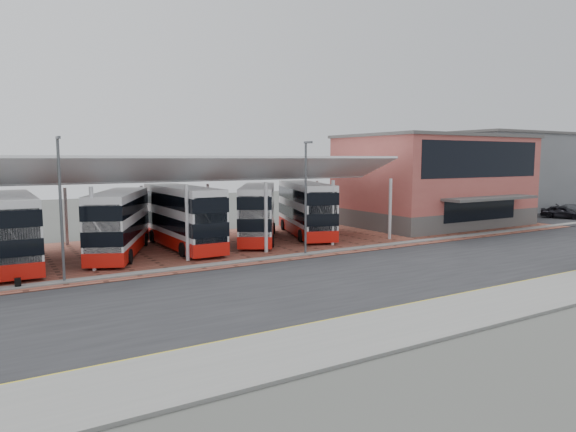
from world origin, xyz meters
The scene contains 20 objects.
ground centered at (0.00, 0.00, 0.00)m, with size 140.00×140.00×0.00m, color #3E403C.
road centered at (0.00, -1.00, 0.01)m, with size 120.00×14.00×0.02m, color black.
forecourt centered at (2.00, 13.00, 0.03)m, with size 72.00×16.00×0.06m, color brown.
sidewalk centered at (0.00, -9.00, 0.07)m, with size 120.00×4.00×0.14m, color slate.
north_kerb centered at (0.00, 6.20, 0.07)m, with size 120.00×0.80×0.14m, color slate.
yellow_line_near centered at (0.00, -7.00, 0.03)m, with size 120.00×0.12×0.01m, color gold.
yellow_line_far centered at (0.00, -6.70, 0.03)m, with size 120.00×0.12×0.01m, color gold.
canopy centered at (-6.00, 13.94, 5.80)m, with size 37.00×11.63×7.07m.
terminal centered at (23.00, 13.92, 4.66)m, with size 18.40×14.40×9.25m.
warehouse centered at (48.00, 24.00, 5.15)m, with size 30.50×20.50×10.25m.
lamp_west centered at (-14.00, 6.27, 4.36)m, with size 0.16×0.90×8.07m.
lamp_east centered at (2.00, 6.27, 4.36)m, with size 0.16×0.90×8.07m.
bus_1 centered at (-16.09, 12.60, 2.33)m, with size 2.84×11.10×4.57m.
bus_2 centered at (-9.39, 13.00, 2.30)m, with size 6.71×11.03×4.51m.
bus_3 centered at (-4.57, 13.46, 2.40)m, with size 2.88×11.44×4.72m.
bus_4 centered at (2.07, 13.71, 2.33)m, with size 7.83×10.87×4.58m.
bus_5 centered at (7.02, 14.00, 2.39)m, with size 6.19×11.62×4.69m.
suitcase centered at (-16.30, 6.17, 0.32)m, with size 0.31×0.22×0.53m, color black.
carpark_car_a centered at (39.06, 9.57, 0.82)m, with size 1.74×4.33×1.48m, color black.
carpark_car_b centered at (44.03, 10.74, 0.72)m, with size 1.80×4.42×1.28m, color #47494E.
Camera 1 is at (-17.79, -24.04, 6.90)m, focal length 32.00 mm.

